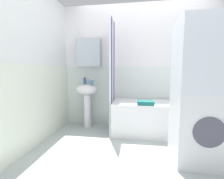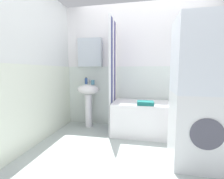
# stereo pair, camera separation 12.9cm
# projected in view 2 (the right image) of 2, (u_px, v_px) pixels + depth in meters

# --- Properties ---
(ground_plane) EXTENTS (4.80, 5.60, 0.04)m
(ground_plane) POSITION_uv_depth(u_px,v_px,m) (139.00, 160.00, 2.04)
(ground_plane) COLOR #ABB6B3
(wall_back_tiled) EXTENTS (3.60, 0.18, 2.40)m
(wall_back_tiled) POSITION_uv_depth(u_px,v_px,m) (139.00, 70.00, 3.15)
(wall_back_tiled) COLOR white
(wall_back_tiled) RESTS_ON ground_plane
(wall_left_tiled) EXTENTS (0.07, 1.81, 2.40)m
(wall_left_tiled) POSITION_uv_depth(u_px,v_px,m) (41.00, 71.00, 2.56)
(wall_left_tiled) COLOR silver
(wall_left_tiled) RESTS_ON ground_plane
(sink) EXTENTS (0.44, 0.34, 0.85)m
(sink) POSITION_uv_depth(u_px,v_px,m) (88.00, 96.00, 3.18)
(sink) COLOR white
(sink) RESTS_ON ground_plane
(faucet) EXTENTS (0.03, 0.12, 0.12)m
(faucet) POSITION_uv_depth(u_px,v_px,m) (90.00, 81.00, 3.22)
(faucet) COLOR silver
(faucet) RESTS_ON sink
(soap_dispenser) EXTENTS (0.06, 0.06, 0.14)m
(soap_dispenser) POSITION_uv_depth(u_px,v_px,m) (86.00, 81.00, 3.22)
(soap_dispenser) COLOR #365798
(soap_dispenser) RESTS_ON sink
(toothbrush_cup) EXTENTS (0.07, 0.07, 0.09)m
(toothbrush_cup) POSITION_uv_depth(u_px,v_px,m) (93.00, 82.00, 3.10)
(toothbrush_cup) COLOR teal
(toothbrush_cup) RESTS_ON sink
(bathtub) EXTENTS (1.49, 0.68, 0.56)m
(bathtub) POSITION_uv_depth(u_px,v_px,m) (155.00, 119.00, 2.81)
(bathtub) COLOR white
(bathtub) RESTS_ON ground_plane
(shower_curtain) EXTENTS (0.01, 0.68, 2.00)m
(shower_curtain) POSITION_uv_depth(u_px,v_px,m) (113.00, 77.00, 2.88)
(shower_curtain) COLOR white
(shower_curtain) RESTS_ON ground_plane
(conditioner_bottle) EXTENTS (0.04, 0.04, 0.24)m
(conditioner_bottle) POSITION_uv_depth(u_px,v_px,m) (192.00, 95.00, 2.90)
(conditioner_bottle) COLOR #C14C68
(conditioner_bottle) RESTS_ON bathtub
(shampoo_bottle) EXTENTS (0.04, 0.04, 0.15)m
(shampoo_bottle) POSITION_uv_depth(u_px,v_px,m) (185.00, 97.00, 2.94)
(shampoo_bottle) COLOR gold
(shampoo_bottle) RESTS_ON bathtub
(lotion_bottle) EXTENTS (0.06, 0.06, 0.20)m
(lotion_bottle) POSITION_uv_depth(u_px,v_px,m) (181.00, 96.00, 2.93)
(lotion_bottle) COLOR #2B2126
(lotion_bottle) RESTS_ON bathtub
(towel_folded) EXTENTS (0.27, 0.21, 0.06)m
(towel_folded) POSITION_uv_depth(u_px,v_px,m) (145.00, 103.00, 2.60)
(towel_folded) COLOR #1C6864
(towel_folded) RESTS_ON bathtub
(washer_dryer_stack) EXTENTS (0.60, 0.58, 1.71)m
(washer_dryer_stack) POSITION_uv_depth(u_px,v_px,m) (200.00, 93.00, 1.87)
(washer_dryer_stack) COLOR white
(washer_dryer_stack) RESTS_ON ground_plane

